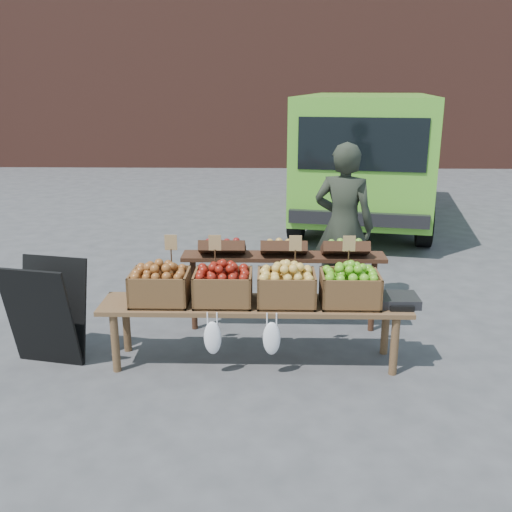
# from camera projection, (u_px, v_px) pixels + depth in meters

# --- Properties ---
(ground) EXTENTS (80.00, 80.00, 0.00)m
(ground) POSITION_uv_depth(u_px,v_px,m) (163.00, 388.00, 4.71)
(ground) COLOR #464649
(delivery_van) EXTENTS (3.17, 5.34, 2.24)m
(delivery_van) POSITION_uv_depth(u_px,v_px,m) (364.00, 160.00, 10.20)
(delivery_van) COLOR #5DB42F
(delivery_van) RESTS_ON ground
(vendor) EXTENTS (0.78, 0.65, 1.83)m
(vendor) POSITION_uv_depth(u_px,v_px,m) (343.00, 226.00, 6.26)
(vendor) COLOR #262B21
(vendor) RESTS_ON ground
(chalkboard_sign) EXTENTS (0.68, 0.46, 0.95)m
(chalkboard_sign) POSITION_uv_depth(u_px,v_px,m) (47.00, 312.00, 5.03)
(chalkboard_sign) COLOR black
(chalkboard_sign) RESTS_ON ground
(back_table) EXTENTS (2.10, 0.44, 1.04)m
(back_table) POSITION_uv_depth(u_px,v_px,m) (283.00, 281.00, 5.69)
(back_table) COLOR #3B2115
(back_table) RESTS_ON ground
(display_bench) EXTENTS (2.70, 0.56, 0.57)m
(display_bench) POSITION_uv_depth(u_px,v_px,m) (255.00, 333.00, 5.08)
(display_bench) COLOR brown
(display_bench) RESTS_ON ground
(crate_golden_apples) EXTENTS (0.50, 0.40, 0.28)m
(crate_golden_apples) POSITION_uv_depth(u_px,v_px,m) (160.00, 287.00, 4.97)
(crate_golden_apples) COLOR brown
(crate_golden_apples) RESTS_ON display_bench
(crate_russet_pears) EXTENTS (0.50, 0.40, 0.28)m
(crate_russet_pears) POSITION_uv_depth(u_px,v_px,m) (223.00, 288.00, 4.96)
(crate_russet_pears) COLOR maroon
(crate_russet_pears) RESTS_ON display_bench
(crate_red_apples) EXTENTS (0.50, 0.40, 0.28)m
(crate_red_apples) POSITION_uv_depth(u_px,v_px,m) (286.00, 288.00, 4.95)
(crate_red_apples) COLOR gold
(crate_red_apples) RESTS_ON display_bench
(crate_green_apples) EXTENTS (0.50, 0.40, 0.28)m
(crate_green_apples) POSITION_uv_depth(u_px,v_px,m) (350.00, 289.00, 4.93)
(crate_green_apples) COLOR #3E8710
(crate_green_apples) RESTS_ON display_bench
(weighing_scale) EXTENTS (0.34, 0.30, 0.08)m
(weighing_scale) POSITION_uv_depth(u_px,v_px,m) (398.00, 300.00, 4.95)
(weighing_scale) COLOR black
(weighing_scale) RESTS_ON display_bench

